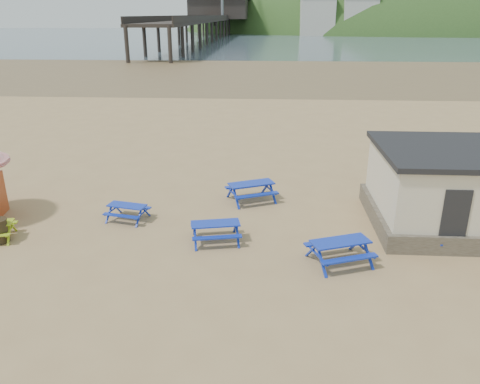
{
  "coord_description": "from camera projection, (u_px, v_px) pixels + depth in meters",
  "views": [
    {
      "loc": [
        2.59,
        -16.49,
        7.88
      ],
      "look_at": [
        1.47,
        1.5,
        1.0
      ],
      "focal_mm": 35.0,
      "sensor_mm": 36.0,
      "label": 1
    }
  ],
  "objects": [
    {
      "name": "picnic_table_blue_f",
      "position": [
        447.0,
        236.0,
        16.96
      ],
      "size": [
        2.08,
        1.9,
        0.71
      ],
      "rotation": [
        0.0,
        0.0,
        0.39
      ],
      "color": "#143BA3",
      "rests_on": "ground"
    },
    {
      "name": "ground",
      "position": [
        200.0,
        229.0,
        18.34
      ],
      "size": [
        400.0,
        400.0,
        0.0
      ],
      "primitive_type": "plane",
      "color": "tan",
      "rests_on": "ground"
    },
    {
      "name": "headland_town",
      "position": [
        447.0,
        52.0,
        230.84
      ],
      "size": [
        264.0,
        144.0,
        108.0
      ],
      "color": "#2D4C1E",
      "rests_on": "ground"
    },
    {
      "name": "litter_bin",
      "position": [
        0.0,
        231.0,
        17.11
      ],
      "size": [
        0.62,
        0.62,
        0.9
      ],
      "color": "#322816",
      "rests_on": "ground"
    },
    {
      "name": "picnic_table_blue_e",
      "position": [
        340.0,
        252.0,
        15.68
      ],
      "size": [
        2.39,
        2.17,
        0.82
      ],
      "rotation": [
        0.0,
        0.0,
        0.36
      ],
      "color": "#143BA3",
      "rests_on": "ground"
    },
    {
      "name": "pier",
      "position": [
        218.0,
        20.0,
        183.62
      ],
      "size": [
        24.0,
        220.0,
        39.29
      ],
      "color": "black",
      "rests_on": "ground"
    },
    {
      "name": "picnic_table_blue_c",
      "position": [
        251.0,
        192.0,
        20.95
      ],
      "size": [
        2.48,
        2.28,
        0.84
      ],
      "rotation": [
        0.0,
        0.0,
        0.41
      ],
      "color": "#143BA3",
      "rests_on": "ground"
    },
    {
      "name": "picnic_table_blue_d",
      "position": [
        216.0,
        232.0,
        17.19
      ],
      "size": [
        2.02,
        1.76,
        0.74
      ],
      "rotation": [
        0.0,
        0.0,
        0.2
      ],
      "color": "#143BA3",
      "rests_on": "ground"
    },
    {
      "name": "amenity_block",
      "position": [
        471.0,
        188.0,
        18.1
      ],
      "size": [
        7.4,
        5.4,
        3.15
      ],
      "color": "#665B4C",
      "rests_on": "ground"
    },
    {
      "name": "sea",
      "position": [
        264.0,
        36.0,
        176.85
      ],
      "size": [
        400.0,
        400.0,
        0.0
      ],
      "primitive_type": "plane",
      "color": "#465864",
      "rests_on": "ground"
    },
    {
      "name": "wet_sand",
      "position": [
        252.0,
        70.0,
        69.62
      ],
      "size": [
        400.0,
        400.0,
        0.0
      ],
      "primitive_type": "plane",
      "color": "brown",
      "rests_on": "ground"
    },
    {
      "name": "picnic_table_blue_a",
      "position": [
        128.0,
        212.0,
        19.02
      ],
      "size": [
        1.78,
        1.56,
        0.65
      ],
      "rotation": [
        0.0,
        0.0,
        -0.22
      ],
      "color": "#143BA3",
      "rests_on": "ground"
    }
  ]
}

